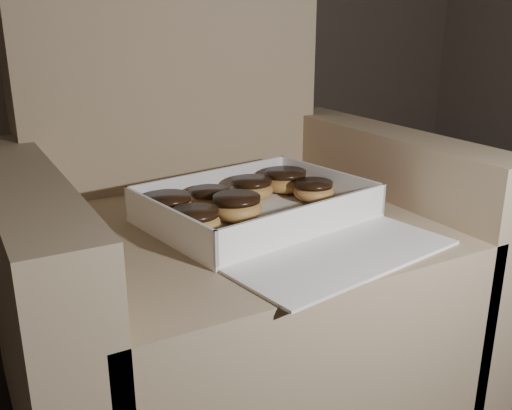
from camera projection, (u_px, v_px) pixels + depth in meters
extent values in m
cube|color=#998361|center=(238.00, 310.00, 1.12)|extent=(0.67, 0.67, 0.39)
cube|color=#998361|center=(171.00, 72.00, 1.24)|extent=(0.67, 0.13, 0.48)
cube|color=#998361|center=(42.00, 328.00, 0.94)|extent=(0.11, 0.67, 0.52)
cube|color=#998361|center=(381.00, 245.00, 1.27)|extent=(0.11, 0.67, 0.52)
cube|color=white|center=(256.00, 217.00, 1.05)|extent=(0.42, 0.35, 0.01)
cube|color=white|center=(212.00, 184.00, 1.14)|extent=(0.38, 0.07, 0.06)
cube|color=white|center=(309.00, 221.00, 0.94)|extent=(0.38, 0.07, 0.06)
cube|color=white|center=(167.00, 223.00, 0.93)|extent=(0.05, 0.28, 0.06)
cube|color=white|center=(328.00, 183.00, 1.15)|extent=(0.05, 0.28, 0.06)
cube|color=#C7506F|center=(330.00, 182.00, 1.15)|extent=(0.05, 0.28, 0.05)
cube|color=white|center=(345.00, 256.00, 0.89)|extent=(0.40, 0.22, 0.01)
ellipsoid|color=#D08648|center=(237.00, 209.00, 1.02)|extent=(0.09, 0.09, 0.04)
cylinder|color=black|center=(237.00, 198.00, 1.01)|extent=(0.09, 0.09, 0.01)
ellipsoid|color=#D08648|center=(195.00, 223.00, 0.95)|extent=(0.09, 0.09, 0.04)
cylinder|color=black|center=(194.00, 213.00, 0.94)|extent=(0.08, 0.08, 0.01)
ellipsoid|color=#D08648|center=(251.00, 190.00, 1.13)|extent=(0.09, 0.09, 0.04)
cylinder|color=black|center=(251.00, 181.00, 1.12)|extent=(0.08, 0.08, 0.01)
ellipsoid|color=#D08648|center=(168.00, 208.00, 1.02)|extent=(0.09, 0.09, 0.04)
cylinder|color=black|center=(167.00, 198.00, 1.02)|extent=(0.08, 0.08, 0.01)
ellipsoid|color=#D08648|center=(285.00, 182.00, 1.18)|extent=(0.09, 0.09, 0.04)
cylinder|color=black|center=(285.00, 173.00, 1.17)|extent=(0.09, 0.09, 0.01)
ellipsoid|color=#D08648|center=(209.00, 200.00, 1.08)|extent=(0.08, 0.08, 0.04)
cylinder|color=black|center=(209.00, 191.00, 1.07)|extent=(0.07, 0.07, 0.01)
ellipsoid|color=#D08648|center=(314.00, 192.00, 1.12)|extent=(0.08, 0.08, 0.04)
cylinder|color=black|center=(314.00, 184.00, 1.12)|extent=(0.07, 0.07, 0.01)
ellipsoid|color=black|center=(245.00, 223.00, 1.00)|extent=(0.01, 0.01, 0.00)
ellipsoid|color=black|center=(190.00, 245.00, 0.91)|extent=(0.01, 0.01, 0.00)
ellipsoid|color=black|center=(298.00, 221.00, 1.01)|extent=(0.01, 0.01, 0.00)
ellipsoid|color=black|center=(307.00, 211.00, 1.07)|extent=(0.01, 0.01, 0.00)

